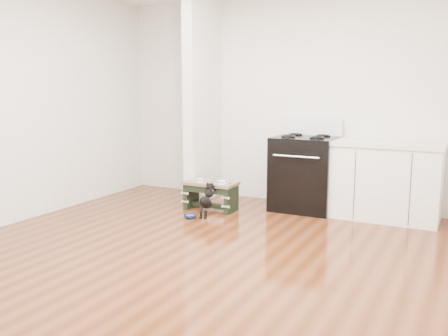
{
  "coord_description": "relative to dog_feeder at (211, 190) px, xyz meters",
  "views": [
    {
      "loc": [
        2.14,
        -3.76,
        1.56
      ],
      "look_at": [
        -0.42,
        1.24,
        0.62
      ],
      "focal_mm": 40.0,
      "sensor_mm": 36.0,
      "label": 1
    }
  ],
  "objects": [
    {
      "name": "ground",
      "position": [
        0.79,
        -1.6,
        -0.26
      ],
      "size": [
        5.0,
        5.0,
        0.0
      ],
      "primitive_type": "plane",
      "color": "#49200D",
      "rests_on": "ground"
    },
    {
      "name": "room_shell",
      "position": [
        0.79,
        -1.6,
        1.36
      ],
      "size": [
        5.0,
        5.0,
        5.0
      ],
      "color": "silver",
      "rests_on": "ground"
    },
    {
      "name": "partition_wall",
      "position": [
        -0.39,
        0.5,
        1.09
      ],
      "size": [
        0.15,
        0.8,
        2.7
      ],
      "primitive_type": "cube",
      "color": "silver",
      "rests_on": "ground"
    },
    {
      "name": "oven_range",
      "position": [
        1.04,
        0.56,
        0.22
      ],
      "size": [
        0.76,
        0.69,
        1.14
      ],
      "color": "black",
      "rests_on": "ground"
    },
    {
      "name": "cabinet_run",
      "position": [
        2.02,
        0.58,
        0.2
      ],
      "size": [
        1.24,
        0.64,
        0.91
      ],
      "color": "white",
      "rests_on": "ground"
    },
    {
      "name": "dog_feeder",
      "position": [
        0.0,
        0.0,
        0.0
      ],
      "size": [
        0.65,
        0.35,
        0.37
      ],
      "color": "black",
      "rests_on": "ground"
    },
    {
      "name": "puppy",
      "position": [
        0.12,
        -0.3,
        -0.04
      ],
      "size": [
        0.11,
        0.34,
        0.4
      ],
      "color": "black",
      "rests_on": "ground"
    },
    {
      "name": "floor_bowl",
      "position": [
        -0.02,
        -0.47,
        -0.23
      ],
      "size": [
        0.17,
        0.17,
        0.05
      ],
      "rotation": [
        0.0,
        0.0,
        -0.11
      ],
      "color": "navy",
      "rests_on": "ground"
    }
  ]
}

